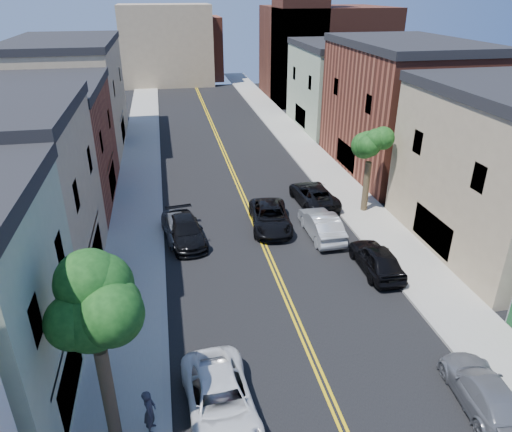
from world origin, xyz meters
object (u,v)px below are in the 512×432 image
white_pickup (220,401)px  black_car_right (377,259)px  dark_car_right_far (313,194)px  black_suv_lane (270,217)px  black_car_left (185,231)px  pedestrian_left (150,411)px  silver_car_right (321,225)px  grey_car_right (484,392)px  grey_car_left (177,227)px

white_pickup → black_car_right: (9.72, 8.14, 0.05)m
dark_car_right_far → black_suv_lane: size_ratio=1.01×
black_car_left → pedestrian_left: size_ratio=2.79×
silver_car_right → grey_car_right: bearing=96.4°
black_car_left → grey_car_left: bearing=118.5°
white_pickup → grey_car_right: bearing=-11.6°
dark_car_right_far → pedestrian_left: pedestrian_left is taller
grey_car_right → pedestrian_left: size_ratio=2.58×
black_car_left → black_suv_lane: black_suv_lane is taller
black_car_left → black_car_right: (10.16, -5.49, 0.06)m
black_car_right → black_suv_lane: bearing=-53.1°
black_car_left → dark_car_right_far: bearing=15.0°
black_car_right → black_suv_lane: 7.82m
black_car_right → dark_car_right_far: 9.39m
white_pickup → silver_car_right: 14.98m
white_pickup → black_car_left: size_ratio=1.05×
silver_car_right → black_suv_lane: (-2.90, 1.81, -0.07)m
black_car_right → silver_car_right: silver_car_right is taller
white_pickup → grey_car_right: size_ratio=1.14×
grey_car_left → grey_car_right: 18.96m
dark_car_right_far → black_car_left: bearing=19.4°
grey_car_right → dark_car_right_far: (-0.70, 18.92, 0.08)m
pedestrian_left → black_car_right: bearing=-49.1°
black_suv_lane → silver_car_right: bearing=-26.4°
black_car_right → pedestrian_left: bearing=35.4°
white_pickup → black_suv_lane: bearing=67.2°
white_pickup → pedestrian_left: 2.52m
grey_car_left → dark_car_right_far: dark_car_right_far is taller
dark_car_right_far → pedestrian_left: size_ratio=3.00×
grey_car_right → black_car_right: (0.00, 9.56, 0.11)m
black_car_right → dark_car_right_far: bearing=-84.9°
pedestrian_left → grey_car_left: bearing=0.2°
grey_car_left → pedestrian_left: (-1.57, -14.56, 0.34)m
grey_car_left → black_car_left: black_car_left is taller
dark_car_right_far → pedestrian_left: (-11.50, -17.78, 0.30)m
white_pickup → black_suv_lane: black_suv_lane is taller
grey_car_left → black_suv_lane: 6.03m
dark_car_right_far → pedestrian_left: bearing=54.3°
white_pickup → silver_car_right: (8.02, 12.66, 0.07)m
black_car_right → silver_car_right: size_ratio=0.94×
pedestrian_left → dark_car_right_far: bearing=-26.6°
black_car_left → dark_car_right_far: 10.22m
black_car_left → black_suv_lane: 5.62m
grey_car_right → black_suv_lane: size_ratio=0.87×
black_car_left → black_suv_lane: size_ratio=0.94×
white_pickup → grey_car_right: (9.72, -1.42, -0.06)m
black_car_left → silver_car_right: size_ratio=1.02×
dark_car_right_far → grey_car_left: bearing=15.1°
silver_car_right → pedestrian_left: (-10.50, -12.93, 0.24)m
black_car_right → silver_car_right: bearing=-68.5°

